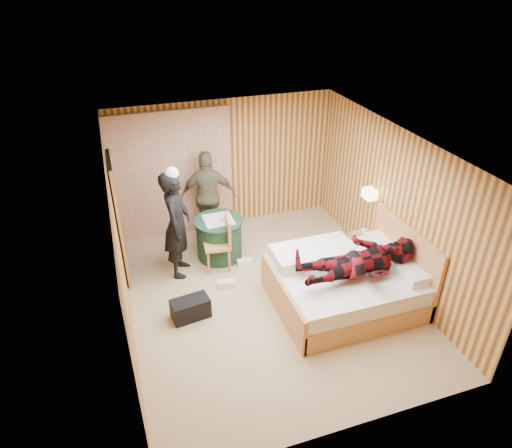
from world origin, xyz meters
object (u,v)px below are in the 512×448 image
object	(u,v)px
chair_far	(210,212)
wall_lamp	(370,194)
round_table	(219,238)
bed	(347,283)
nightstand	(365,251)
chair_near	(222,239)
man_on_bed	(362,254)
duffel_bag	(191,309)
woman_standing	(177,225)
man_at_table	(208,196)

from	to	relation	value
chair_far	wall_lamp	bearing A→B (deg)	-33.83
chair_far	round_table	bearing A→B (deg)	-90.10
bed	nightstand	distance (m)	1.07
bed	chair_near	bearing A→B (deg)	137.06
nightstand	man_on_bed	distance (m)	1.43
chair_near	duffel_bag	world-z (taller)	chair_near
round_table	man_on_bed	distance (m)	2.67
chair_near	man_on_bed	world-z (taller)	man_on_bed
wall_lamp	duffel_bag	bearing A→B (deg)	-170.41
round_table	man_on_bed	bearing A→B (deg)	-52.24
wall_lamp	man_on_bed	world-z (taller)	man_on_bed
bed	nightstand	size ratio (longest dim) A/B	3.79
duffel_bag	chair_far	bearing A→B (deg)	60.79
bed	wall_lamp	bearing A→B (deg)	48.74
round_table	chair_far	bearing A→B (deg)	90.01
bed	man_on_bed	xyz separation A→B (m)	(0.03, -0.23, 0.68)
duffel_bag	chair_near	bearing A→B (deg)	46.58
round_table	chair_near	bearing A→B (deg)	-96.15
round_table	woman_standing	xyz separation A→B (m)	(-0.75, -0.25, 0.55)
round_table	man_at_table	distance (m)	0.86
round_table	chair_far	size ratio (longest dim) A/B	0.91
nightstand	chair_near	size ratio (longest dim) A/B	0.59
wall_lamp	man_at_table	size ratio (longest dim) A/B	0.15
woman_standing	nightstand	bearing A→B (deg)	-86.73
chair_near	bed	bearing A→B (deg)	53.68
man_on_bed	round_table	bearing A→B (deg)	127.76
bed	woman_standing	distance (m)	2.85
chair_near	chair_far	bearing A→B (deg)	-175.43
wall_lamp	bed	bearing A→B (deg)	-131.26
chair_far	man_at_table	xyz separation A→B (m)	(0.00, 0.04, 0.32)
man_at_table	round_table	bearing A→B (deg)	102.32
bed	chair_far	world-z (taller)	bed
woman_standing	man_at_table	size ratio (longest dim) A/B	1.07
man_at_table	man_on_bed	distance (m)	3.18
nightstand	round_table	world-z (taller)	round_table
bed	chair_far	size ratio (longest dim) A/B	2.33
round_table	duffel_bag	distance (m)	1.67
man_on_bed	duffel_bag	bearing A→B (deg)	165.74
bed	man_at_table	xyz separation A→B (m)	(-1.55, 2.53, 0.52)
woman_standing	man_at_table	world-z (taller)	woman_standing
chair_near	duffel_bag	xyz separation A→B (m)	(-0.78, -1.10, -0.40)
bed	woman_standing	bearing A→B (deg)	145.75
round_table	man_at_table	size ratio (longest dim) A/B	0.49
bed	round_table	distance (m)	2.39
woman_standing	man_on_bed	size ratio (longest dim) A/B	1.05
nightstand	man_on_bed	world-z (taller)	man_on_bed
wall_lamp	round_table	world-z (taller)	wall_lamp
wall_lamp	nightstand	xyz separation A→B (m)	(-0.04, -0.16, -1.02)
nightstand	chair_far	world-z (taller)	chair_far
chair_near	woman_standing	size ratio (longest dim) A/B	0.52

